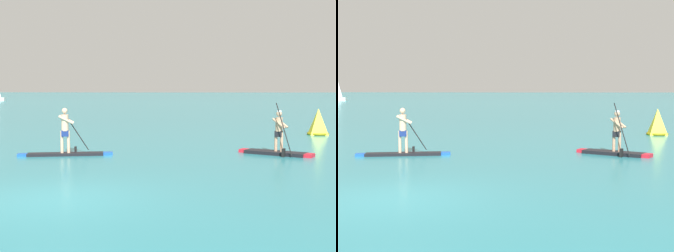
{
  "view_description": "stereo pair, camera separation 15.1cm",
  "coord_description": "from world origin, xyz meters",
  "views": [
    {
      "loc": [
        3.23,
        -10.62,
        2.53
      ],
      "look_at": [
        2.01,
        8.51,
        0.99
      ],
      "focal_mm": 52.0,
      "sensor_mm": 36.0,
      "label": 1
    },
    {
      "loc": [
        3.38,
        -10.61,
        2.53
      ],
      "look_at": [
        2.01,
        8.51,
        0.99
      ],
      "focal_mm": 52.0,
      "sensor_mm": 36.0,
      "label": 2
    }
  ],
  "objects": [
    {
      "name": "race_marker_buoy",
      "position": [
        9.53,
        15.45,
        0.62
      ],
      "size": [
        1.3,
        1.3,
        1.39
      ],
      "color": "yellow",
      "rests_on": "ground"
    },
    {
      "name": "paddleboarder_far_right",
      "position": [
        6.15,
        7.64,
        0.32
      ],
      "size": [
        2.69,
        1.78,
        1.98
      ],
      "rotation": [
        0.0,
        0.0,
        -0.51
      ],
      "color": "black",
      "rests_on": "ground"
    },
    {
      "name": "ground",
      "position": [
        0.0,
        0.0,
        0.0
      ],
      "size": [
        440.0,
        440.0,
        0.0
      ],
      "primitive_type": "plane",
      "color": "teal"
    },
    {
      "name": "paddleboarder_mid_center",
      "position": [
        -1.67,
        6.96,
        0.4
      ],
      "size": [
        3.45,
        1.09,
        1.8
      ],
      "rotation": [
        0.0,
        0.0,
        0.2
      ],
      "color": "black",
      "rests_on": "ground"
    }
  ]
}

